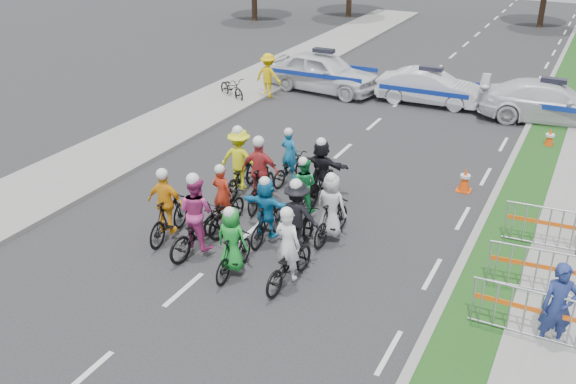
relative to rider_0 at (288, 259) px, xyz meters
The scene contains 28 objects.
ground 2.35m from the rider_0, 146.92° to the right, with size 90.00×90.00×0.00m, color #28282B.
curb_right 4.98m from the rider_0, 49.60° to the left, with size 0.20×60.00×0.12m, color gray.
grass_strip 5.45m from the rider_0, 43.96° to the left, with size 1.20×60.00×0.11m, color #164416.
sidewalk_left 9.22m from the rider_0, 155.84° to the left, with size 3.00×60.00×0.13m, color gray.
rider_0 is the anchor object (origin of this frame).
rider_1 1.28m from the rider_0, behind, with size 0.73×1.64×1.70m.
rider_2 2.52m from the rider_0, behind, with size 0.95×2.08×2.05m.
rider_3 3.54m from the rider_0, behind, with size 0.99×1.85×1.90m.
rider_4 1.33m from the rider_0, 107.95° to the left, with size 1.10×1.93×1.93m.
rider_5 1.95m from the rider_0, 132.26° to the left, with size 1.39×1.66×1.74m.
rider_6 3.09m from the rider_0, 148.70° to the left, with size 0.71×1.74×1.74m.
rider_7 2.19m from the rider_0, 88.59° to the left, with size 0.80×1.76×1.82m.
rider_8 3.25m from the rider_0, 109.48° to the left, with size 0.72×1.66×1.68m.
rider_9 3.81m from the rider_0, 127.77° to the left, with size 1.08×2.01×2.06m.
rider_10 4.78m from the rider_0, 132.90° to the left, with size 1.19×2.06×2.04m.
rider_11 4.29m from the rider_0, 104.52° to the left, with size 1.46×1.75×1.84m.
rider_12 5.35m from the rider_0, 116.25° to the left, with size 0.82×1.74×1.71m.
police_car_0 14.82m from the rider_0, 110.96° to the left, with size 1.94×4.83×1.65m, color white.
police_car_1 14.13m from the rider_0, 93.31° to the left, with size 1.43×4.09×1.35m, color white.
police_car_2 14.45m from the rider_0, 75.08° to the left, with size 2.06×5.06×1.47m, color white.
spectator_0 5.36m from the rider_0, ahead, with size 0.64×0.42×1.75m, color navy.
marshal_hiviz 13.94m from the rider_0, 120.01° to the left, with size 1.16×0.67×1.80m, color yellow.
barrier_0 4.81m from the rider_0, ahead, with size 2.00×0.50×1.12m, color #A5A8AD, non-canonical shape.
barrier_1 5.18m from the rider_0, 21.79° to the left, with size 2.00×0.50×1.12m, color #A5A8AD, non-canonical shape.
barrier_2 6.25m from the rider_0, 39.79° to the left, with size 2.00×0.50×1.12m, color #A5A8AD, non-canonical shape.
cone_0 6.90m from the rider_0, 70.21° to the left, with size 0.40×0.40×0.70m.
cone_1 11.82m from the rider_0, 69.81° to the left, with size 0.40×0.40×0.70m.
parked_bike 13.81m from the rider_0, 126.26° to the left, with size 0.60×1.72×0.91m, color black.
Camera 1 is at (7.17, -9.30, 7.76)m, focal length 40.00 mm.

